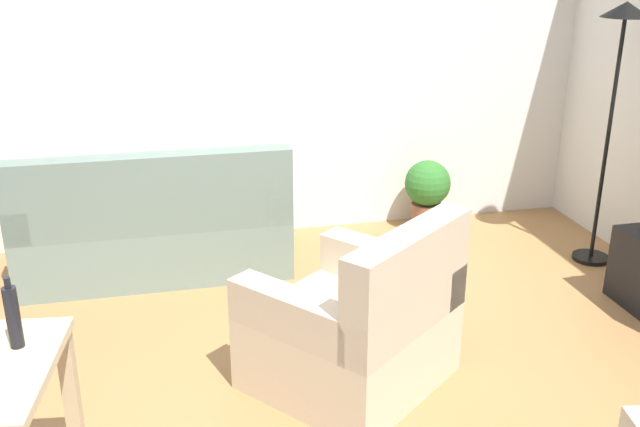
# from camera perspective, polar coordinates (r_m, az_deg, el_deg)

# --- Properties ---
(ground_plane) EXTENTS (5.20, 4.40, 0.02)m
(ground_plane) POSITION_cam_1_polar(r_m,az_deg,el_deg) (3.93, 0.19, -13.09)
(ground_plane) COLOR #9E7042
(wall_rear) EXTENTS (5.20, 0.10, 2.70)m
(wall_rear) POSITION_cam_1_polar(r_m,az_deg,el_deg) (5.50, -5.04, 11.96)
(wall_rear) COLOR silver
(wall_rear) RESTS_ON ground_plane
(couch) EXTENTS (1.81, 0.84, 0.92)m
(couch) POSITION_cam_1_polar(r_m,az_deg,el_deg) (5.13, -12.81, -1.24)
(couch) COLOR slate
(couch) RESTS_ON ground_plane
(torchiere_lamp) EXTENTS (0.32, 0.32, 1.81)m
(torchiere_lamp) POSITION_cam_1_polar(r_m,az_deg,el_deg) (5.26, 22.39, 10.82)
(torchiere_lamp) COLOR black
(torchiere_lamp) RESTS_ON ground_plane
(potted_plant) EXTENTS (0.36, 0.36, 0.57)m
(potted_plant) POSITION_cam_1_polar(r_m,az_deg,el_deg) (5.78, 8.42, 1.80)
(potted_plant) COLOR brown
(potted_plant) RESTS_ON ground_plane
(armchair) EXTENTS (1.23, 1.22, 0.92)m
(armchair) POSITION_cam_1_polar(r_m,az_deg,el_deg) (3.76, 3.03, -8.92)
(armchair) COLOR beige
(armchair) RESTS_ON ground_plane
(bottle_dark) EXTENTS (0.05, 0.05, 0.28)m
(bottle_dark) POSITION_cam_1_polar(r_m,az_deg,el_deg) (2.91, -22.96, -7.45)
(bottle_dark) COLOR black
(bottle_dark) RESTS_ON desk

